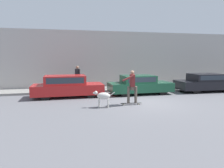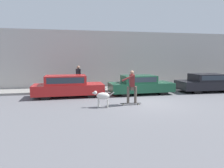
{
  "view_description": "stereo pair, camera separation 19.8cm",
  "coord_description": "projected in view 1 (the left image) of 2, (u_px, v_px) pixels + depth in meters",
  "views": [
    {
      "loc": [
        -4.01,
        -10.01,
        2.39
      ],
      "look_at": [
        -1.6,
        0.88,
        0.95
      ],
      "focal_mm": 32.0,
      "sensor_mm": 36.0,
      "label": 1
    },
    {
      "loc": [
        -3.82,
        -10.05,
        2.39
      ],
      "look_at": [
        -1.6,
        0.88,
        0.95
      ],
      "focal_mm": 32.0,
      "sensor_mm": 36.0,
      "label": 2
    }
  ],
  "objects": [
    {
      "name": "sidewalk_curb",
      "position": [
        121.0,
        88.0,
        15.39
      ],
      "size": [
        30.0,
        2.06,
        0.15
      ],
      "color": "gray",
      "rests_on": "ground_plane"
    },
    {
      "name": "parked_car_2",
      "position": [
        207.0,
        83.0,
        14.49
      ],
      "size": [
        4.65,
        1.93,
        1.29
      ],
      "rotation": [
        0.0,
        0.0,
        -0.03
      ],
      "color": "black",
      "rests_on": "ground_plane"
    },
    {
      "name": "pedestrian_with_bag",
      "position": [
        77.0,
        76.0,
        14.26
      ],
      "size": [
        0.4,
        0.56,
        1.72
      ],
      "rotation": [
        0.0,
        0.0,
        0.54
      ],
      "color": "#28282D",
      "rests_on": "sidewalk_curb"
    },
    {
      "name": "ground_plane",
      "position": [
        144.0,
        102.0,
        10.86
      ],
      "size": [
        36.0,
        36.0,
        0.0
      ],
      "primitive_type": "plane",
      "color": "slate"
    },
    {
      "name": "parked_car_0",
      "position": [
        67.0,
        86.0,
        12.35
      ],
      "size": [
        4.31,
        1.76,
        1.35
      ],
      "rotation": [
        0.0,
        0.0,
        0.02
      ],
      "color": "black",
      "rests_on": "ground_plane"
    },
    {
      "name": "parked_car_1",
      "position": [
        140.0,
        85.0,
        13.37
      ],
      "size": [
        4.23,
        1.77,
        1.26
      ],
      "rotation": [
        0.0,
        0.0,
        0.02
      ],
      "color": "black",
      "rests_on": "ground_plane"
    },
    {
      "name": "skateboarder",
      "position": [
        132.0,
        85.0,
        10.23
      ],
      "size": [
        2.41,
        0.57,
        1.78
      ],
      "rotation": [
        0.0,
        0.0,
        3.04
      ],
      "color": "beige",
      "rests_on": "ground_plane"
    },
    {
      "name": "back_wall",
      "position": [
        118.0,
        60.0,
        16.27
      ],
      "size": [
        32.0,
        0.3,
        4.52
      ],
      "color": "#B2ADA8",
      "rests_on": "ground_plane"
    },
    {
      "name": "dog",
      "position": [
        103.0,
        96.0,
        9.74
      ],
      "size": [
        1.05,
        0.48,
        0.81
      ],
      "rotation": [
        0.0,
        0.0,
        2.91
      ],
      "color": "beige",
      "rests_on": "ground_plane"
    }
  ]
}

